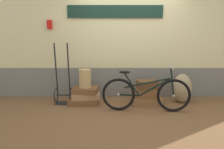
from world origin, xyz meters
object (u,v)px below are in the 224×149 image
(suitcase_1, at_px, (85,95))
(suitcase_4, at_px, (145,93))
(wicker_basket, at_px, (85,78))
(bicycle, at_px, (145,94))
(suitcase_2, at_px, (85,90))
(luggage_trolley, at_px, (63,89))
(suitcase_0, at_px, (83,101))
(suitcase_5, at_px, (147,85))
(burlap_sack, at_px, (181,88))
(suitcase_3, at_px, (146,100))

(suitcase_1, bearing_deg, suitcase_4, -5.35)
(wicker_basket, height_order, bicycle, bicycle)
(suitcase_2, relative_size, luggage_trolley, 0.39)
(suitcase_0, xyz_separation_m, suitcase_4, (1.37, 0.04, 0.19))
(suitcase_1, xyz_separation_m, suitcase_5, (1.35, -0.02, 0.25))
(suitcase_2, height_order, luggage_trolley, luggage_trolley)
(wicker_basket, distance_m, burlap_sack, 2.18)
(suitcase_5, bearing_deg, suitcase_3, 108.59)
(suitcase_0, xyz_separation_m, suitcase_3, (1.39, 0.03, 0.01))
(suitcase_1, xyz_separation_m, bicycle, (1.25, -0.46, 0.17))
(luggage_trolley, bearing_deg, suitcase_3, -2.75)
(suitcase_2, height_order, suitcase_3, suitcase_2)
(suitcase_4, relative_size, wicker_basket, 1.50)
(suitcase_1, bearing_deg, suitcase_3, -5.72)
(suitcase_2, relative_size, wicker_basket, 1.31)
(suitcase_2, distance_m, luggage_trolley, 0.53)
(luggage_trolley, bearing_deg, suitcase_0, -13.79)
(suitcase_3, distance_m, suitcase_5, 0.37)
(burlap_sack, distance_m, bicycle, 1.06)
(suitcase_5, bearing_deg, suitcase_2, 174.53)
(suitcase_0, relative_size, luggage_trolley, 0.48)
(suitcase_1, height_order, suitcase_4, suitcase_4)
(suitcase_0, distance_m, suitcase_1, 0.13)
(suitcase_0, height_order, burlap_sack, burlap_sack)
(bicycle, bearing_deg, suitcase_1, 159.90)
(suitcase_0, bearing_deg, suitcase_5, 1.64)
(suitcase_5, bearing_deg, wicker_basket, 173.89)
(suitcase_1, relative_size, burlap_sack, 0.92)
(suitcase_4, distance_m, suitcase_5, 0.20)
(suitcase_4, relative_size, suitcase_5, 1.38)
(suitcase_5, bearing_deg, bicycle, -108.50)
(suitcase_0, relative_size, bicycle, 0.37)
(suitcase_1, relative_size, wicker_basket, 1.51)
(burlap_sack, bearing_deg, luggage_trolley, 179.96)
(suitcase_5, xyz_separation_m, luggage_trolley, (-1.88, 0.11, -0.14))
(suitcase_1, xyz_separation_m, suitcase_2, (-0.01, -0.01, 0.12))
(bicycle, bearing_deg, wicker_basket, 159.90)
(suitcase_4, height_order, wicker_basket, wicker_basket)
(wicker_basket, relative_size, bicycle, 0.23)
(burlap_sack, bearing_deg, suitcase_1, -177.59)
(suitcase_0, bearing_deg, suitcase_1, 27.20)
(luggage_trolley, distance_m, burlap_sack, 2.68)
(wicker_basket, xyz_separation_m, luggage_trolley, (-0.52, 0.09, -0.27))
(suitcase_5, bearing_deg, suitcase_4, 133.72)
(wicker_basket, height_order, burlap_sack, wicker_basket)
(suitcase_1, bearing_deg, bicycle, -25.95)
(suitcase_0, relative_size, burlap_sack, 0.99)
(suitcase_0, bearing_deg, suitcase_3, 2.45)
(suitcase_3, distance_m, luggage_trolley, 1.88)
(suitcase_5, distance_m, bicycle, 0.46)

